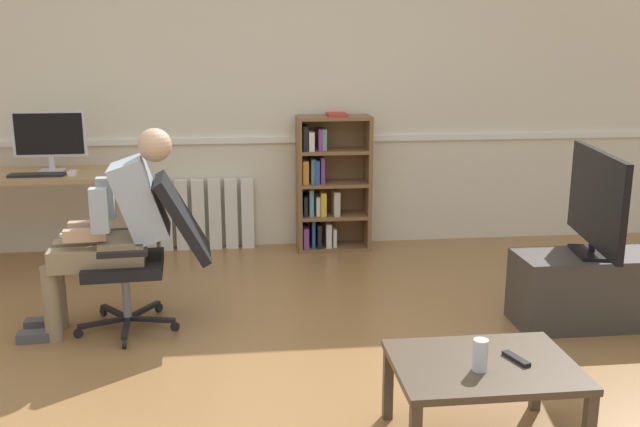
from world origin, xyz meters
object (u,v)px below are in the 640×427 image
object	(u,v)px
person_seated	(115,226)
spare_remote	(516,359)
computer_desk	(44,186)
coffee_table	(484,373)
computer_mouse	(73,173)
imac_monitor	(49,136)
keyboard	(37,175)
office_chair	(151,247)
radiator	(199,215)
bookshelf	(328,185)
tv_stand	(588,289)
tv_screen	(597,201)
drinking_glass	(480,355)

from	to	relation	value
person_seated	spare_remote	bearing A→B (deg)	48.42
computer_desk	coffee_table	size ratio (longest dim) A/B	1.77
computer_mouse	person_seated	bearing A→B (deg)	-67.43
spare_remote	computer_desk	bearing A→B (deg)	-65.08
person_seated	imac_monitor	bearing A→B (deg)	-157.49
imac_monitor	keyboard	distance (m)	0.34
office_chair	radiator	bearing A→B (deg)	169.59
imac_monitor	bookshelf	world-z (taller)	imac_monitor
radiator	person_seated	world-z (taller)	person_seated
computer_desk	office_chair	distance (m)	1.60
computer_desk	tv_stand	xyz separation A→B (m)	(3.62, -1.55, -0.42)
tv_stand	spare_remote	bearing A→B (deg)	-127.99
computer_desk	radiator	xyz separation A→B (m)	(1.13, 0.39, -0.35)
coffee_table	bookshelf	bearing A→B (deg)	95.43
computer_desk	person_seated	distance (m)	1.50
office_chair	person_seated	bearing A→B (deg)	-90.00
keyboard	tv_screen	bearing A→B (deg)	-21.23
computer_mouse	imac_monitor	bearing A→B (deg)	134.43
tv_screen	spare_remote	world-z (taller)	tv_screen
computer_desk	person_seated	world-z (taller)	person_seated
imac_monitor	tv_screen	distance (m)	3.93
bookshelf	drinking_glass	bearing A→B (deg)	-85.47
tv_stand	radiator	bearing A→B (deg)	142.08
office_chair	imac_monitor	bearing A→B (deg)	-150.85
keyboard	spare_remote	xyz separation A→B (m)	(2.67, -2.65, -0.37)
computer_mouse	tv_stand	size ratio (longest dim) A/B	0.11
computer_desk	imac_monitor	size ratio (longest dim) A/B	2.53
imac_monitor	drinking_glass	distance (m)	3.84
bookshelf	spare_remote	xyz separation A→B (m)	(0.44, -3.07, -0.16)
tv_stand	imac_monitor	bearing A→B (deg)	155.49
computer_mouse	radiator	distance (m)	1.13
computer_desk	keyboard	world-z (taller)	keyboard
coffee_table	computer_desk	bearing A→B (deg)	132.04
keyboard	tv_screen	size ratio (longest dim) A/B	0.43
keyboard	office_chair	size ratio (longest dim) A/B	0.42
coffee_table	tv_stand	bearing A→B (deg)	48.16
computer_mouse	tv_screen	world-z (taller)	tv_screen
tv_screen	coffee_table	bearing A→B (deg)	147.76
tv_screen	coffee_table	xyz separation A→B (m)	(-1.11, -1.24, -0.45)
office_chair	person_seated	size ratio (longest dim) A/B	0.77
imac_monitor	person_seated	world-z (taller)	person_seated
coffee_table	drinking_glass	bearing A→B (deg)	-123.45
tv_screen	drinking_glass	distance (m)	1.77
computer_desk	radiator	distance (m)	1.25
person_seated	tv_screen	distance (m)	2.90
drinking_glass	imac_monitor	bearing A→B (deg)	129.52
tv_stand	drinking_glass	size ratio (longest dim) A/B	6.60
person_seated	tv_screen	bearing A→B (deg)	81.17
keyboard	radiator	size ratio (longest dim) A/B	0.43
radiator	spare_remote	size ratio (longest dim) A/B	6.19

